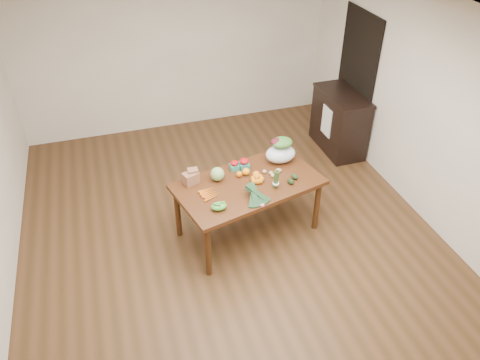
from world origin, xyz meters
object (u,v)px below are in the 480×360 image
object	(u,v)px
cabinet	(339,122)
cabbage	(217,174)
paper_bag	(191,177)
dining_table	(248,208)
mandarin_cluster	(257,178)
salad_bag	(281,151)
kale_bunch	(257,195)
asparagus_bundle	(276,179)

from	to	relation	value
cabinet	cabbage	size ratio (longest dim) A/B	6.16
paper_bag	cabbage	world-z (taller)	paper_bag
dining_table	cabbage	distance (m)	0.59
mandarin_cluster	salad_bag	world-z (taller)	salad_bag
cabinet	cabbage	xyz separation A→B (m)	(-2.31, -1.30, 0.36)
dining_table	kale_bunch	xyz separation A→B (m)	(-0.01, -0.36, 0.45)
paper_bag	salad_bag	xyz separation A→B (m)	(1.16, 0.12, 0.06)
asparagus_bundle	cabbage	bearing A→B (deg)	135.48
paper_bag	asparagus_bundle	xyz separation A→B (m)	(0.91, -0.39, 0.04)
cabbage	kale_bunch	world-z (taller)	cabbage
cabinet	asparagus_bundle	distance (m)	2.41
dining_table	cabinet	xyz separation A→B (m)	(1.98, 1.46, 0.10)
kale_bunch	salad_bag	bearing A→B (deg)	37.69
cabbage	asparagus_bundle	size ratio (longest dim) A/B	0.66
cabbage	paper_bag	bearing A→B (deg)	173.53
dining_table	kale_bunch	size ratio (longest dim) A/B	4.20
salad_bag	cabinet	bearing A→B (deg)	38.25
paper_bag	kale_bunch	distance (m)	0.84
paper_bag	mandarin_cluster	distance (m)	0.77
dining_table	mandarin_cluster	size ratio (longest dim) A/B	9.33
cabbage	asparagus_bundle	distance (m)	0.70
mandarin_cluster	paper_bag	bearing A→B (deg)	164.06
paper_bag	mandarin_cluster	bearing A→B (deg)	-15.94
dining_table	cabbage	world-z (taller)	cabbage
kale_bunch	cabinet	bearing A→B (deg)	28.62
cabinet	salad_bag	xyz separation A→B (m)	(-1.45, -1.15, 0.43)
asparagus_bundle	salad_bag	bearing A→B (deg)	49.52
paper_bag	mandarin_cluster	xyz separation A→B (m)	(0.74, -0.21, -0.03)
paper_bag	asparagus_bundle	bearing A→B (deg)	-23.23
cabinet	paper_bag	distance (m)	2.93
kale_bunch	salad_bag	size ratio (longest dim) A/B	1.06
dining_table	asparagus_bundle	distance (m)	0.60
dining_table	paper_bag	distance (m)	0.81
cabinet	asparagus_bundle	world-z (taller)	asparagus_bundle
dining_table	cabbage	xyz separation A→B (m)	(-0.33, 0.16, 0.46)
mandarin_cluster	salad_bag	bearing A→B (deg)	37.92
paper_bag	kale_bunch	xyz separation A→B (m)	(0.62, -0.56, -0.00)
mandarin_cluster	asparagus_bundle	xyz separation A→B (m)	(0.17, -0.18, 0.07)
asparagus_bundle	salad_bag	world-z (taller)	salad_bag
cabbage	salad_bag	size ratio (longest dim) A/B	0.44
mandarin_cluster	kale_bunch	world-z (taller)	kale_bunch
asparagus_bundle	cabinet	bearing A→B (deg)	30.23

